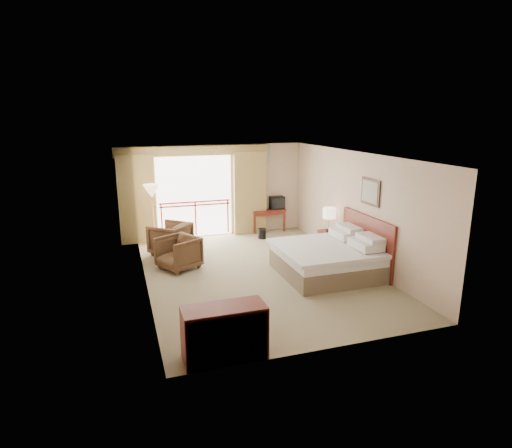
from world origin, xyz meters
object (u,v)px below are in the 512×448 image
object	(u,v)px
wastebasket	(262,233)
side_table	(169,245)
bed	(329,258)
nightstand	(329,242)
armchair_far	(171,253)
dresser	(224,333)
armchair_near	(179,268)
desk	(267,214)
tv	(277,203)
floor_lamp	(152,194)
table_lamp	(329,213)

from	to	relation	value
wastebasket	side_table	size ratio (longest dim) A/B	0.51
side_table	bed	bearing A→B (deg)	-32.12
nightstand	wastebasket	bearing A→B (deg)	118.26
wastebasket	armchair_far	size ratio (longest dim) A/B	0.33
dresser	armchair_far	bearing A→B (deg)	87.65
bed	armchair_near	bearing A→B (deg)	155.85
dresser	nightstand	bearing A→B (deg)	42.58
armchair_far	desk	bearing A→B (deg)	155.62
side_table	dresser	xyz separation A→B (m)	(0.22, -4.73, 0.01)
armchair_far	side_table	xyz separation A→B (m)	(-0.09, -0.54, 0.40)
bed	armchair_far	distance (m)	4.18
bed	dresser	distance (m)	4.07
bed	desk	distance (m)	4.04
desk	tv	distance (m)	0.46
tv	floor_lamp	distance (m)	3.92
armchair_far	armchair_near	world-z (taller)	armchair_far
table_lamp	desk	world-z (taller)	table_lamp
bed	table_lamp	size ratio (longest dim) A/B	3.60
wastebasket	floor_lamp	world-z (taller)	floor_lamp
desk	wastebasket	distance (m)	1.00
floor_lamp	dresser	size ratio (longest dim) A/B	1.41
desk	armchair_near	bearing A→B (deg)	-136.36
wastebasket	side_table	bearing A→B (deg)	-157.95
tv	wastebasket	distance (m)	1.29
table_lamp	tv	world-z (taller)	table_lamp
side_table	armchair_far	bearing A→B (deg)	80.35
armchair_near	dresser	bearing A→B (deg)	-27.79
armchair_far	armchair_near	xyz separation A→B (m)	(0.04, -1.19, 0.00)
bed	side_table	size ratio (longest dim) A/B	3.65
armchair_near	floor_lamp	size ratio (longest dim) A/B	0.49
dresser	wastebasket	bearing A→B (deg)	62.33
wastebasket	bed	bearing A→B (deg)	-81.27
armchair_far	table_lamp	bearing A→B (deg)	114.56
table_lamp	dresser	size ratio (longest dim) A/B	0.48
table_lamp	armchair_near	distance (m)	4.05
table_lamp	wastebasket	world-z (taller)	table_lamp
bed	floor_lamp	distance (m)	5.02
nightstand	armchair_far	xyz separation A→B (m)	(-3.95, 1.27, -0.30)
armchair_near	side_table	world-z (taller)	side_table
nightstand	desk	size ratio (longest dim) A/B	0.57
nightstand	desk	bearing A→B (deg)	101.37
table_lamp	floor_lamp	distance (m)	4.73
table_lamp	armchair_far	size ratio (longest dim) A/B	0.65
armchair_near	floor_lamp	bearing A→B (deg)	162.28
desk	dresser	bearing A→B (deg)	-110.54
bed	desk	bearing A→B (deg)	90.79
side_table	tv	bearing A→B (deg)	28.04
armchair_far	bed	bearing A→B (deg)	92.54
nightstand	side_table	distance (m)	4.10
armchair_far	tv	bearing A→B (deg)	153.01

